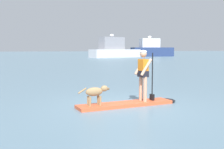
{
  "coord_description": "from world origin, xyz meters",
  "views": [
    {
      "loc": [
        -3.97,
        -7.56,
        1.77
      ],
      "look_at": [
        0.0,
        1.0,
        0.9
      ],
      "focal_mm": 44.36,
      "sensor_mm": 36.0,
      "label": 1
    }
  ],
  "objects_px": {
    "dog": "(96,92)",
    "moored_boat_outer": "(151,50)",
    "person_paddler": "(144,72)",
    "paddleboard": "(132,104)",
    "moored_boat_port": "(114,50)"
  },
  "relations": [
    {
      "from": "person_paddler",
      "to": "moored_boat_port",
      "type": "distance_m",
      "value": 50.03
    },
    {
      "from": "paddleboard",
      "to": "moored_boat_port",
      "type": "relative_size",
      "value": 0.28
    },
    {
      "from": "moored_boat_outer",
      "to": "dog",
      "type": "bearing_deg",
      "value": -124.51
    },
    {
      "from": "paddleboard",
      "to": "person_paddler",
      "type": "xyz_separation_m",
      "value": [
        0.42,
        0.0,
        0.99
      ]
    },
    {
      "from": "person_paddler",
      "to": "moored_boat_port",
      "type": "height_order",
      "value": "moored_boat_port"
    },
    {
      "from": "dog",
      "to": "moored_boat_outer",
      "type": "bearing_deg",
      "value": 55.49
    },
    {
      "from": "moored_boat_port",
      "to": "moored_boat_outer",
      "type": "height_order",
      "value": "moored_boat_outer"
    },
    {
      "from": "person_paddler",
      "to": "moored_boat_outer",
      "type": "distance_m",
      "value": 59.35
    },
    {
      "from": "moored_boat_port",
      "to": "person_paddler",
      "type": "bearing_deg",
      "value": -114.27
    },
    {
      "from": "dog",
      "to": "moored_boat_outer",
      "type": "relative_size",
      "value": 0.1
    },
    {
      "from": "paddleboard",
      "to": "moored_boat_port",
      "type": "bearing_deg",
      "value": 65.29
    },
    {
      "from": "paddleboard",
      "to": "moored_boat_outer",
      "type": "relative_size",
      "value": 0.32
    },
    {
      "from": "dog",
      "to": "moored_boat_outer",
      "type": "distance_m",
      "value": 60.28
    },
    {
      "from": "person_paddler",
      "to": "paddleboard",
      "type": "bearing_deg",
      "value": -179.89
    },
    {
      "from": "person_paddler",
      "to": "dog",
      "type": "xyz_separation_m",
      "value": [
        -1.65,
        -0.0,
        -0.55
      ]
    }
  ]
}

